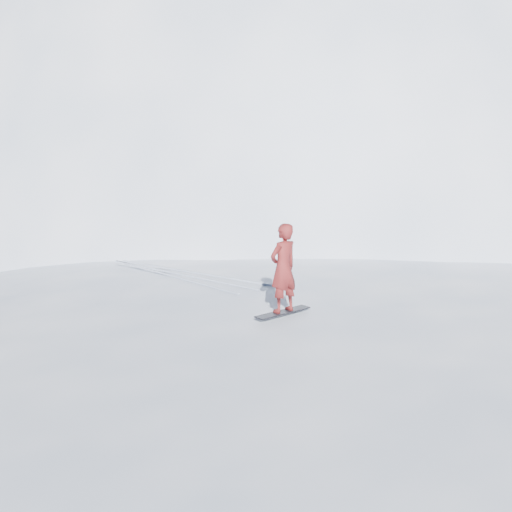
# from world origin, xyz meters

# --- Properties ---
(ground) EXTENTS (400.00, 400.00, 0.00)m
(ground) POSITION_xyz_m (0.00, 0.00, 0.00)
(ground) COLOR white
(ground) RESTS_ON ground
(near_ridge) EXTENTS (36.00, 28.00, 4.80)m
(near_ridge) POSITION_xyz_m (1.00, 3.00, 0.00)
(near_ridge) COLOR white
(near_ridge) RESTS_ON ground
(summit_peak) EXTENTS (60.00, 56.00, 56.00)m
(summit_peak) POSITION_xyz_m (22.00, 26.00, 0.00)
(summit_peak) COLOR white
(summit_peak) RESTS_ON ground
(peak_shoulder) EXTENTS (28.00, 24.00, 18.00)m
(peak_shoulder) POSITION_xyz_m (10.00, 20.00, 0.00)
(peak_shoulder) COLOR white
(peak_shoulder) RESTS_ON ground
(wind_bumps) EXTENTS (16.00, 14.40, 1.00)m
(wind_bumps) POSITION_xyz_m (-0.56, 2.12, 0.00)
(wind_bumps) COLOR white
(wind_bumps) RESTS_ON ground
(snowboard) EXTENTS (1.47, 0.41, 0.02)m
(snowboard) POSITION_xyz_m (-1.55, -0.04, 2.41)
(snowboard) COLOR black
(snowboard) RESTS_ON near_ridge
(snowboarder) EXTENTS (0.74, 0.53, 1.92)m
(snowboarder) POSITION_xyz_m (-1.55, -0.04, 3.38)
(snowboarder) COLOR maroon
(snowboarder) RESTS_ON snowboard
(board_tracks) EXTENTS (2.12, 5.96, 0.04)m
(board_tracks) POSITION_xyz_m (-1.43, 4.86, 2.42)
(board_tracks) COLOR silver
(board_tracks) RESTS_ON ground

